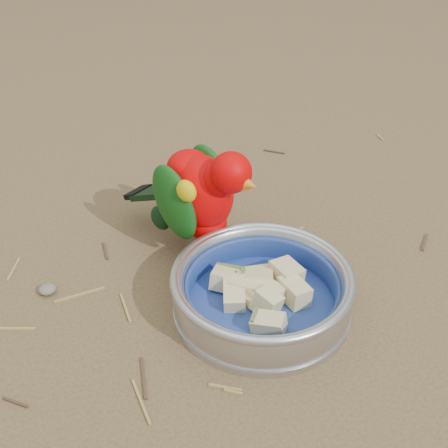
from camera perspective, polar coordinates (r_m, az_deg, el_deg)
name	(u,v)px	position (r m, az deg, el deg)	size (l,w,h in m)	color
ground	(310,343)	(0.78, 7.88, -10.69)	(60.00, 60.00, 0.00)	brown
food_bowl	(261,306)	(0.81, 3.43, -7.51)	(0.23, 0.23, 0.02)	#B2B2BA
bowl_wall	(262,288)	(0.79, 3.51, -5.90)	(0.23, 0.23, 0.04)	#B2B2BA
fruit_wedges	(262,293)	(0.79, 3.49, -6.29)	(0.14, 0.14, 0.03)	beige
lory_parrot	(201,202)	(0.86, -2.12, 2.05)	(0.10, 0.21, 0.17)	#CF0102
ground_debris	(324,310)	(0.82, 9.10, -7.74)	(0.90, 0.80, 0.01)	#9C8646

